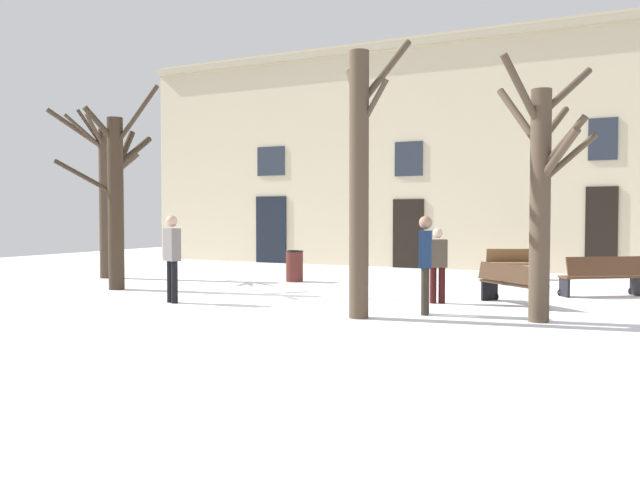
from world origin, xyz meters
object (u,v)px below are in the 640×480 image
person_strolling (438,262)px  bench_near_center_tree (511,284)px  tree_near_facade (360,172)px  bench_far_corner (602,275)px  tree_center (104,194)px  tree_foreground (116,194)px  bench_back_to_back_left (516,264)px  litter_bin (294,266)px  person_by_shop_door (425,259)px  tree_left_of_center (542,187)px  person_near_bench (172,254)px

person_strolling → bench_near_center_tree: bearing=-6.8°
tree_near_facade → bench_far_corner: size_ratio=2.78×
tree_center → tree_near_facade: bearing=-19.8°
tree_foreground → tree_center: (-2.43, 2.02, 0.11)m
tree_foreground → bench_near_center_tree: bearing=9.1°
bench_back_to_back_left → person_strolling: size_ratio=1.05×
tree_foreground → person_strolling: size_ratio=3.17×
tree_near_facade → litter_bin: 6.83m
bench_back_to_back_left → person_by_shop_door: bearing=-118.7°
tree_near_facade → bench_near_center_tree: size_ratio=3.24×
tree_foreground → bench_far_corner: (10.88, 3.83, -1.88)m
tree_left_of_center → person_near_bench: size_ratio=2.47×
person_near_bench → person_by_shop_door: size_ratio=1.01×
tree_center → litter_bin: tree_center is taller
bench_near_center_tree → person_near_bench: bearing=63.8°
tree_left_of_center → tree_foreground: bearing=177.5°
litter_bin → person_strolling: 5.46m
bench_far_corner → person_strolling: bearing=7.5°
bench_near_center_tree → person_near_bench: size_ratio=0.84×
tree_near_facade → bench_back_to_back_left: size_ratio=3.04×
tree_foreground → tree_center: tree_foreground is taller
tree_foreground → litter_bin: size_ratio=5.78×
bench_back_to_back_left → person_strolling: (-0.58, -5.90, 0.41)m
tree_foreground → bench_back_to_back_left: bearing=39.5°
bench_far_corner → person_by_shop_door: bearing=22.5°
tree_foreground → person_strolling: tree_foreground is taller
bench_far_corner → person_near_bench: bearing=-2.2°
bench_near_center_tree → person_by_shop_door: bearing=99.7°
bench_far_corner → person_near_bench: person_near_bench is taller
tree_foreground → bench_back_to_back_left: (8.44, 6.95, -1.91)m
tree_foreground → bench_near_center_tree: size_ratio=3.21×
bench_near_center_tree → person_strolling: 1.54m
tree_left_of_center → person_by_shop_door: size_ratio=2.49×
bench_back_to_back_left → person_near_bench: person_near_bench is taller
tree_center → bench_far_corner: 13.58m
tree_foreground → bench_near_center_tree: (9.28, 1.48, -1.92)m
tree_center → bench_far_corner: size_ratio=2.69×
person_strolling → tree_center: bearing=151.0°
bench_back_to_back_left → litter_bin: bearing=-174.2°
tree_near_facade → bench_back_to_back_left: bearing=81.1°
tree_near_facade → tree_left_of_center: 3.15m
tree_near_facade → person_strolling: size_ratio=3.20×
bench_far_corner → tree_left_of_center: bearing=44.8°
tree_near_facade → person_by_shop_door: tree_near_facade is taller
tree_left_of_center → person_near_bench: tree_left_of_center is taller
tree_foreground → tree_near_facade: bearing=-11.2°
tree_near_facade → person_near_bench: size_ratio=2.73×
person_near_bench → bench_far_corner: bearing=-124.8°
bench_near_center_tree → person_by_shop_door: (-1.19, -2.04, 0.59)m
bench_far_corner → bench_near_center_tree: bearing=20.5°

